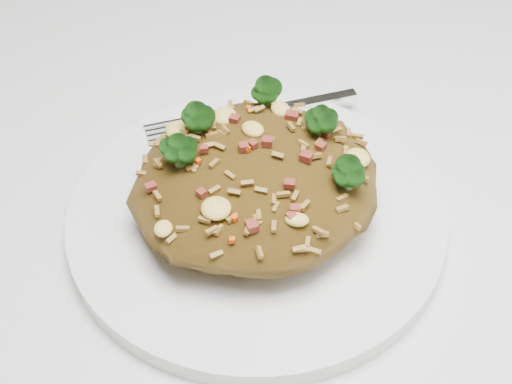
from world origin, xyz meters
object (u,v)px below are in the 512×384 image
fried_rice (256,173)px  fork (264,111)px  plate (256,215)px  dining_table (158,296)px

fried_rice → fork: fried_rice is taller
plate → fried_rice: size_ratio=1.55×
dining_table → fork: (0.11, 0.05, 0.11)m
dining_table → plate: (0.06, -0.04, 0.10)m
fried_rice → fork: 0.10m
plate → fried_rice: bearing=52.6°
plate → fried_rice: (0.00, 0.00, 0.04)m
plate → fried_rice: 0.04m
plate → fork: 0.10m
dining_table → plate: plate is taller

